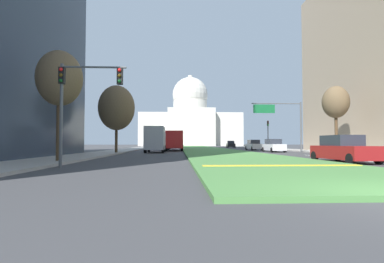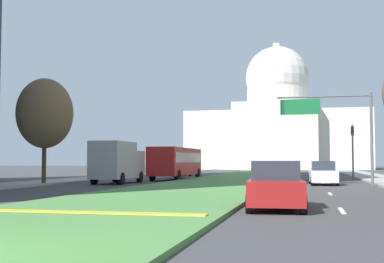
{
  "view_description": "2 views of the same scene",
  "coord_description": "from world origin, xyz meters",
  "px_view_note": "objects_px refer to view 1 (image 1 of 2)",
  "views": [
    {
      "loc": [
        -4.93,
        -5.83,
        1.24
      ],
      "look_at": [
        -2.32,
        48.14,
        3.34
      ],
      "focal_mm": 27.04,
      "sensor_mm": 36.0,
      "label": 1
    },
    {
      "loc": [
        6.61,
        -6.82,
        1.69
      ],
      "look_at": [
        -2.86,
        35.27,
        4.21
      ],
      "focal_mm": 48.19,
      "sensor_mm": 36.0,
      "label": 2
    }
  ],
  "objects_px": {
    "sedan_distant": "(254,145)",
    "sedan_far_horizon": "(166,145)",
    "traffic_light_far_right": "(268,131)",
    "overhead_guide_sign": "(282,116)",
    "sedan_lead_stopped": "(343,150)",
    "sedan_midblock": "(274,146)",
    "street_tree_right_mid": "(336,103)",
    "traffic_light_near_left": "(79,92)",
    "sedan_very_far": "(231,144)",
    "street_tree_left_near": "(60,79)",
    "street_tree_left_mid": "(117,108)",
    "capitol_building": "(190,121)",
    "city_bus": "(175,139)",
    "box_truck_delivery": "(155,139)"
  },
  "relations": [
    {
      "from": "sedan_distant",
      "to": "sedan_far_horizon",
      "type": "bearing_deg",
      "value": 145.04
    },
    {
      "from": "overhead_guide_sign",
      "to": "street_tree_left_mid",
      "type": "height_order",
      "value": "street_tree_left_mid"
    },
    {
      "from": "street_tree_left_mid",
      "to": "sedan_midblock",
      "type": "xyz_separation_m",
      "value": [
        19.51,
        4.89,
        -4.35
      ]
    },
    {
      "from": "street_tree_left_near",
      "to": "street_tree_left_mid",
      "type": "bearing_deg",
      "value": 88.63
    },
    {
      "from": "sedan_midblock",
      "to": "sedan_distant",
      "type": "xyz_separation_m",
      "value": [
        0.12,
        10.39,
        0.0
      ]
    },
    {
      "from": "capitol_building",
      "to": "city_bus",
      "type": "distance_m",
      "value": 71.07
    },
    {
      "from": "street_tree_right_mid",
      "to": "box_truck_delivery",
      "type": "xyz_separation_m",
      "value": [
        -20.08,
        5.98,
        -3.96
      ]
    },
    {
      "from": "traffic_light_near_left",
      "to": "sedan_distant",
      "type": "xyz_separation_m",
      "value": [
        17.7,
        33.34,
        -2.99
      ]
    },
    {
      "from": "capitol_building",
      "to": "sedan_distant",
      "type": "distance_m",
      "value": 69.44
    },
    {
      "from": "sedan_lead_stopped",
      "to": "sedan_far_horizon",
      "type": "distance_m",
      "value": 42.79
    },
    {
      "from": "overhead_guide_sign",
      "to": "box_truck_delivery",
      "type": "xyz_separation_m",
      "value": [
        -16.25,
        0.09,
        -3.01
      ]
    },
    {
      "from": "sedan_distant",
      "to": "sedan_very_far",
      "type": "bearing_deg",
      "value": 89.22
    },
    {
      "from": "sedan_lead_stopped",
      "to": "street_tree_left_mid",
      "type": "bearing_deg",
      "value": 139.22
    },
    {
      "from": "sedan_lead_stopped",
      "to": "city_bus",
      "type": "distance_m",
      "value": 30.29
    },
    {
      "from": "sedan_midblock",
      "to": "sedan_lead_stopped",
      "type": "bearing_deg",
      "value": -96.34
    },
    {
      "from": "traffic_light_far_right",
      "to": "street_tree_right_mid",
      "type": "relative_size",
      "value": 0.7
    },
    {
      "from": "traffic_light_near_left",
      "to": "sedan_far_horizon",
      "type": "bearing_deg",
      "value": 86.69
    },
    {
      "from": "traffic_light_far_right",
      "to": "overhead_guide_sign",
      "type": "distance_m",
      "value": 13.36
    },
    {
      "from": "capitol_building",
      "to": "box_truck_delivery",
      "type": "relative_size",
      "value": 6.2
    },
    {
      "from": "overhead_guide_sign",
      "to": "sedan_very_far",
      "type": "relative_size",
      "value": 1.53
    },
    {
      "from": "sedan_midblock",
      "to": "street_tree_left_near",
      "type": "bearing_deg",
      "value": -135.3
    },
    {
      "from": "street_tree_right_mid",
      "to": "sedan_distant",
      "type": "distance_m",
      "value": 18.55
    },
    {
      "from": "traffic_light_far_right",
      "to": "sedan_lead_stopped",
      "type": "relative_size",
      "value": 1.09
    },
    {
      "from": "overhead_guide_sign",
      "to": "sedan_midblock",
      "type": "bearing_deg",
      "value": 127.38
    },
    {
      "from": "street_tree_right_mid",
      "to": "city_bus",
      "type": "height_order",
      "value": "street_tree_right_mid"
    },
    {
      "from": "traffic_light_far_right",
      "to": "overhead_guide_sign",
      "type": "relative_size",
      "value": 0.79
    },
    {
      "from": "street_tree_left_mid",
      "to": "sedan_midblock",
      "type": "distance_m",
      "value": 20.58
    },
    {
      "from": "sedan_very_far",
      "to": "sedan_distant",
      "type": "bearing_deg",
      "value": -90.78
    },
    {
      "from": "sedan_far_horizon",
      "to": "box_truck_delivery",
      "type": "distance_m",
      "value": 21.98
    },
    {
      "from": "sedan_distant",
      "to": "box_truck_delivery",
      "type": "height_order",
      "value": "box_truck_delivery"
    },
    {
      "from": "traffic_light_near_left",
      "to": "street_tree_right_mid",
      "type": "bearing_deg",
      "value": 35.78
    },
    {
      "from": "sedan_lead_stopped",
      "to": "sedan_very_far",
      "type": "distance_m",
      "value": 53.25
    },
    {
      "from": "overhead_guide_sign",
      "to": "sedan_very_far",
      "type": "xyz_separation_m",
      "value": [
        -0.37,
        34.41,
        -3.89
      ]
    },
    {
      "from": "sedan_very_far",
      "to": "traffic_light_near_left",
      "type": "bearing_deg",
      "value": -107.74
    },
    {
      "from": "box_truck_delivery",
      "to": "city_bus",
      "type": "height_order",
      "value": "box_truck_delivery"
    },
    {
      "from": "street_tree_left_near",
      "to": "overhead_guide_sign",
      "type": "bearing_deg",
      "value": 42.01
    },
    {
      "from": "sedan_lead_stopped",
      "to": "box_truck_delivery",
      "type": "bearing_deg",
      "value": 125.09
    },
    {
      "from": "sedan_lead_stopped",
      "to": "overhead_guide_sign",
      "type": "bearing_deg",
      "value": 80.92
    },
    {
      "from": "traffic_light_near_left",
      "to": "sedan_far_horizon",
      "type": "height_order",
      "value": "traffic_light_near_left"
    },
    {
      "from": "street_tree_left_mid",
      "to": "box_truck_delivery",
      "type": "bearing_deg",
      "value": 44.1
    },
    {
      "from": "traffic_light_near_left",
      "to": "street_tree_right_mid",
      "type": "height_order",
      "value": "street_tree_right_mid"
    },
    {
      "from": "sedan_lead_stopped",
      "to": "sedan_very_far",
      "type": "bearing_deg",
      "value": 87.17
    },
    {
      "from": "sedan_far_horizon",
      "to": "city_bus",
      "type": "height_order",
      "value": "city_bus"
    },
    {
      "from": "sedan_distant",
      "to": "sedan_far_horizon",
      "type": "height_order",
      "value": "sedan_far_horizon"
    },
    {
      "from": "sedan_far_horizon",
      "to": "traffic_light_near_left",
      "type": "bearing_deg",
      "value": -93.31
    },
    {
      "from": "street_tree_right_mid",
      "to": "traffic_light_far_right",
      "type": "bearing_deg",
      "value": 94.64
    },
    {
      "from": "street_tree_right_mid",
      "to": "sedan_midblock",
      "type": "height_order",
      "value": "street_tree_right_mid"
    },
    {
      "from": "street_tree_right_mid",
      "to": "traffic_light_near_left",
      "type": "bearing_deg",
      "value": -144.22
    },
    {
      "from": "traffic_light_far_right",
      "to": "street_tree_right_mid",
      "type": "height_order",
      "value": "street_tree_right_mid"
    },
    {
      "from": "sedan_midblock",
      "to": "street_tree_left_mid",
      "type": "bearing_deg",
      "value": -165.93
    }
  ]
}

